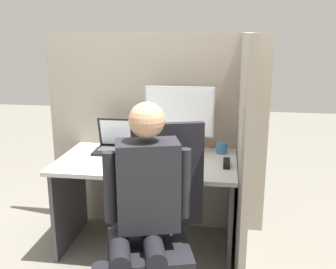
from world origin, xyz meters
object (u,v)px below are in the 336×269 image
Objects in this scene: carrot_toy at (159,169)px; office_chair at (157,221)px; coffee_mug at (222,148)px; stapler at (227,163)px; monitor at (179,115)px; person at (142,204)px; laptop at (117,145)px; paper_box at (179,148)px.

office_chair is at bearing -81.80° from carrot_toy.
coffee_mug is (0.42, 0.48, 0.02)m from carrot_toy.
stapler is 0.13× the size of office_chair.
monitor reaches higher than coffee_mug.
monitor is 0.41× the size of person.
laptop is 3.79× the size of coffee_mug.
carrot_toy is 1.79× the size of coffee_mug.
person is (-0.07, -1.05, -0.01)m from paper_box.
paper_box is at bearing 85.95° from person.
office_chair is 12.88× the size of coffee_mug.
paper_box is 3.20× the size of coffee_mug.
monitor is 0.42m from coffee_mug.
coffee_mug is at bearing 97.42° from stapler.
laptop is 0.89m from stapler.
paper_box is at bearing -90.00° from monitor.
person reaches higher than paper_box.
office_chair reaches higher than laptop.
office_chair is at bearing -111.87° from coffee_mug.
person is (0.01, -0.59, 0.01)m from carrot_toy.
carrot_toy is 0.12× the size of person.
office_chair is at bearing -91.51° from monitor.
paper_box is 0.25× the size of office_chair.
office_chair is at bearing -123.82° from stapler.
laptop is at bearing -173.07° from monitor.
coffee_mug is at bearing 4.85° from laptop.
stapler is at bearing -14.79° from laptop.
paper_box is 0.22× the size of person.
monitor is 0.99m from office_chair.
monitor reaches higher than office_chair.
laptop is 0.26× the size of person.
carrot_toy is at bearing -44.80° from laptop.
monitor is at bearing -178.25° from coffee_mug.
paper_box is 1.87× the size of stapler.
paper_box is 0.90m from office_chair.
office_chair is (-0.02, -0.88, -0.19)m from paper_box.
laptop is at bearing 165.21° from stapler.
office_chair reaches higher than carrot_toy.
person reaches higher than carrot_toy.
person is at bearing -67.17° from laptop.
person is (-0.45, -0.76, 0.01)m from stapler.
monitor is at bearing 90.00° from paper_box.
carrot_toy is (0.41, -0.41, -0.03)m from laptop.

